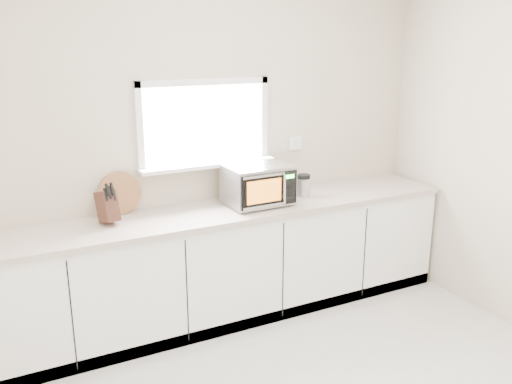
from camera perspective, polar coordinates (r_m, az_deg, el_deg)
back_wall at (r=4.38m, az=-5.45°, el=4.78°), size 4.00×0.17×2.70m
cabinets at (r=4.39m, az=-3.69°, el=-7.79°), size 3.92×0.60×0.88m
countertop at (r=4.22m, az=-3.74°, el=-2.11°), size 3.92×0.64×0.04m
microwave at (r=4.28m, az=0.20°, el=0.84°), size 0.51×0.42×0.32m
knife_block at (r=3.99m, az=-15.37°, el=-1.42°), size 0.15×0.23×0.31m
cutting_board at (r=4.19m, az=-14.13°, el=-0.11°), size 0.32×0.08×0.32m
coffee_grinder at (r=4.54m, az=5.03°, el=0.70°), size 0.13×0.13×0.19m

